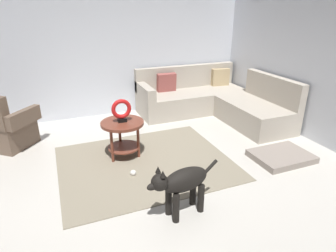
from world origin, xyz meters
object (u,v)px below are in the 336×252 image
(dog, at_px, (182,183))
(sectional_couch, at_px, (213,101))
(armchair, at_px, (5,128))
(torus_sculpture, at_px, (121,110))
(dog_toy_ball, at_px, (133,173))
(dog_bed_mat, at_px, (281,156))
(side_table, at_px, (123,130))

(dog, bearing_deg, sectional_couch, -45.98)
(sectional_couch, bearing_deg, armchair, -179.18)
(torus_sculpture, bearing_deg, dog, -80.48)
(dog_toy_ball, bearing_deg, torus_sculpture, 87.69)
(dog_bed_mat, bearing_deg, dog_toy_ball, 169.83)
(armchair, xyz_separation_m, dog_toy_ball, (1.56, -1.52, -0.28))
(armchair, distance_m, dog_bed_mat, 4.10)
(torus_sculpture, bearing_deg, side_table, 93.58)
(dog_bed_mat, bearing_deg, dog, -163.51)
(torus_sculpture, relative_size, dog, 0.39)
(side_table, distance_m, torus_sculpture, 0.29)
(armchair, xyz_separation_m, dog_bed_mat, (3.63, -1.89, -0.28))
(torus_sculpture, xyz_separation_m, dog_toy_ball, (-0.02, -0.55, -0.67))
(dog_toy_ball, bearing_deg, dog, -73.63)
(side_table, bearing_deg, torus_sculpture, -86.42)
(side_table, xyz_separation_m, dog, (0.24, -1.46, -0.04))
(dog_bed_mat, relative_size, dog_toy_ball, 10.32)
(side_table, xyz_separation_m, dog_bed_mat, (2.05, -0.92, -0.37))
(side_table, height_order, torus_sculpture, torus_sculpture)
(armchair, height_order, dog_bed_mat, armchair)
(armchair, xyz_separation_m, side_table, (1.58, -0.97, 0.09))
(armchair, bearing_deg, dog_toy_ball, -4.78)
(side_table, xyz_separation_m, dog_toy_ball, (-0.02, -0.55, -0.38))
(torus_sculpture, bearing_deg, sectional_couch, 26.37)
(sectional_couch, distance_m, dog_bed_mat, 1.96)
(sectional_couch, distance_m, dog_toy_ball, 2.62)
(sectional_couch, height_order, dog, sectional_couch)
(torus_sculpture, relative_size, dog_bed_mat, 0.41)
(armchair, relative_size, dog_bed_mat, 1.25)
(armchair, distance_m, torus_sculpture, 1.89)
(torus_sculpture, bearing_deg, armchair, 148.53)
(sectional_couch, relative_size, dog, 2.67)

